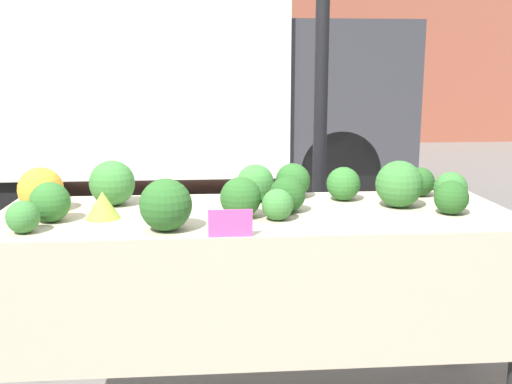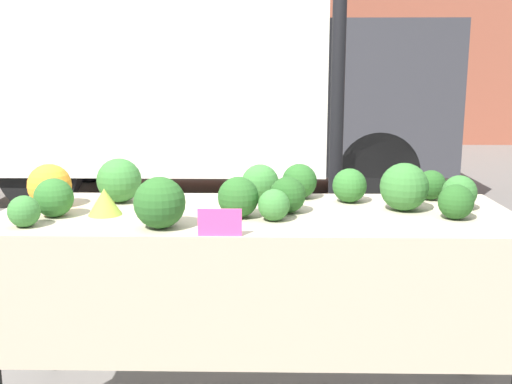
# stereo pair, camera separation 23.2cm
# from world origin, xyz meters

# --- Properties ---
(building_facade) EXTENTS (16.00, 0.60, 4.54)m
(building_facade) POSITION_xyz_m (0.00, 9.29, 2.27)
(building_facade) COLOR brown
(building_facade) RESTS_ON ground_plane
(tent_pole) EXTENTS (0.07, 0.07, 2.70)m
(tent_pole) POSITION_xyz_m (0.39, 0.77, 1.35)
(tent_pole) COLOR black
(tent_pole) RESTS_ON ground_plane
(parked_truck) EXTENTS (4.93, 1.98, 2.43)m
(parked_truck) POSITION_xyz_m (-0.74, 4.33, 1.31)
(parked_truck) COLOR silver
(parked_truck) RESTS_ON ground_plane
(market_table) EXTENTS (2.01, 0.72, 0.83)m
(market_table) POSITION_xyz_m (0.00, -0.06, 0.72)
(market_table) COLOR tan
(market_table) RESTS_ON ground_plane
(orange_cauliflower) EXTENTS (0.18, 0.18, 0.18)m
(orange_cauliflower) POSITION_xyz_m (-0.84, 0.08, 0.92)
(orange_cauliflower) COLOR orange
(orange_cauliflower) RESTS_ON market_table
(romanesco_head) EXTENTS (0.13, 0.13, 0.10)m
(romanesco_head) POSITION_xyz_m (-0.58, -0.06, 0.88)
(romanesco_head) COLOR #93B238
(romanesco_head) RESTS_ON market_table
(broccoli_head_0) EXTENTS (0.15, 0.15, 0.15)m
(broccoli_head_0) POSITION_xyz_m (-0.06, -0.09, 0.91)
(broccoli_head_0) COLOR #285B23
(broccoli_head_0) RESTS_ON market_table
(broccoli_head_1) EXTENTS (0.14, 0.14, 0.14)m
(broccoli_head_1) POSITION_xyz_m (0.12, -0.01, 0.90)
(broccoli_head_1) COLOR #23511E
(broccoli_head_1) RESTS_ON market_table
(broccoli_head_2) EXTENTS (0.11, 0.11, 0.11)m
(broccoli_head_2) POSITION_xyz_m (-0.81, -0.24, 0.89)
(broccoli_head_2) COLOR #387533
(broccoli_head_2) RESTS_ON market_table
(broccoli_head_3) EXTENTS (0.14, 0.14, 0.14)m
(broccoli_head_3) POSITION_xyz_m (0.39, 0.18, 0.90)
(broccoli_head_3) COLOR #2D6628
(broccoli_head_3) RESTS_ON market_table
(broccoli_head_4) EXTENTS (0.13, 0.13, 0.13)m
(broccoli_head_4) POSITION_xyz_m (0.74, -0.10, 0.90)
(broccoli_head_4) COLOR #23511E
(broccoli_head_4) RESTS_ON market_table
(broccoli_head_5) EXTENTS (0.18, 0.18, 0.18)m
(broccoli_head_5) POSITION_xyz_m (-0.33, -0.25, 0.92)
(broccoli_head_5) COLOR #285B23
(broccoli_head_5) RESTS_ON market_table
(broccoli_head_6) EXTENTS (0.12, 0.12, 0.12)m
(broccoli_head_6) POSITION_xyz_m (0.07, -0.14, 0.89)
(broccoli_head_6) COLOR #387533
(broccoli_head_6) RESTS_ON market_table
(broccoli_head_7) EXTENTS (0.19, 0.19, 0.19)m
(broccoli_head_7) POSITION_xyz_m (-0.58, 0.17, 0.93)
(broccoli_head_7) COLOR #387533
(broccoli_head_7) RESTS_ON market_table
(broccoli_head_8) EXTENTS (0.19, 0.19, 0.19)m
(broccoli_head_8) POSITION_xyz_m (0.58, 0.04, 0.93)
(broccoli_head_8) COLOR #336B2D
(broccoli_head_8) RESTS_ON market_table
(broccoli_head_9) EXTENTS (0.16, 0.16, 0.16)m
(broccoli_head_9) POSITION_xyz_m (0.01, 0.20, 0.91)
(broccoli_head_9) COLOR #387533
(broccoli_head_9) RESTS_ON market_table
(broccoli_head_10) EXTENTS (0.14, 0.14, 0.14)m
(broccoli_head_10) POSITION_xyz_m (0.81, 0.06, 0.90)
(broccoli_head_10) COLOR #336B2D
(broccoli_head_10) RESTS_ON market_table
(broccoli_head_11) EXTENTS (0.15, 0.15, 0.15)m
(broccoli_head_11) POSITION_xyz_m (0.18, 0.26, 0.91)
(broccoli_head_11) COLOR #285B23
(broccoli_head_11) RESTS_ON market_table
(broccoli_head_12) EXTENTS (0.13, 0.13, 0.13)m
(broccoli_head_12) POSITION_xyz_m (0.74, 0.24, 0.90)
(broccoli_head_12) COLOR #23511E
(broccoli_head_12) RESTS_ON market_table
(broccoli_head_13) EXTENTS (0.15, 0.15, 0.15)m
(broccoli_head_13) POSITION_xyz_m (-0.76, -0.09, 0.91)
(broccoli_head_13) COLOR #2D6628
(broccoli_head_13) RESTS_ON market_table
(price_sign) EXTENTS (0.15, 0.01, 0.09)m
(price_sign) POSITION_xyz_m (-0.11, -0.35, 0.88)
(price_sign) COLOR #EF4793
(price_sign) RESTS_ON market_table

